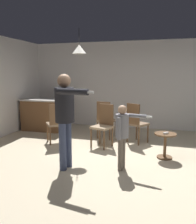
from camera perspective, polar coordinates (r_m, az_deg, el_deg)
name	(u,v)px	position (r m, az deg, el deg)	size (l,w,h in m)	color
ground	(105,162)	(4.76, 1.63, -11.93)	(7.68, 7.68, 0.00)	beige
wall_back	(130,85)	(7.59, 7.62, 6.42)	(6.40, 0.10, 2.70)	silver
kitchen_counter	(43,115)	(7.40, -12.98, -0.61)	(1.26, 0.66, 0.95)	brown
side_table_by_couch	(165,143)	(5.06, 15.80, -7.07)	(0.44, 0.44, 0.52)	brown
person_adult	(65,111)	(4.22, -7.83, 0.22)	(0.80, 0.59, 1.71)	#384260
person_child	(123,130)	(4.23, 5.93, -4.33)	(0.63, 0.33, 1.17)	#60564C
dining_chair_by_counter	(56,122)	(5.91, -9.98, -2.31)	(0.59, 0.59, 1.00)	brown
dining_chair_near_wall	(104,124)	(5.60, 1.36, -2.83)	(0.53, 0.53, 1.00)	brown
dining_chair_centre_back	(136,122)	(5.92, 9.09, -2.27)	(0.58, 0.58, 1.00)	brown
dining_chair_spare	(105,118)	(6.26, 1.81, -1.53)	(0.51, 0.51, 1.00)	brown
spare_remote_on_table	(166,133)	(4.95, 15.97, -4.89)	(0.04, 0.13, 0.04)	white
ceiling_light_pendant	(79,49)	(5.50, -4.53, 14.80)	(0.32, 0.32, 0.55)	silver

